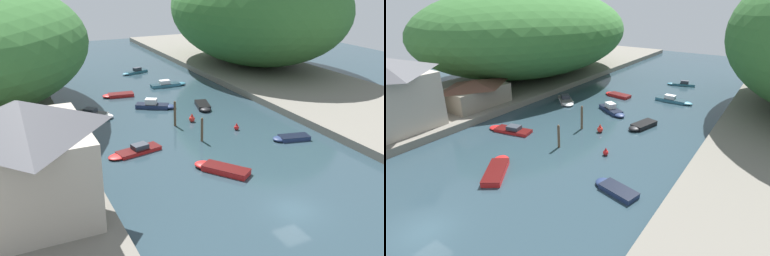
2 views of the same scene
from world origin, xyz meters
TOP-DOWN VIEW (x-y plane):
  - water_surface at (0.00, 30.00)m, footprint 130.00×130.00m
  - left_bank at (-24.98, 30.00)m, footprint 22.00×120.00m
  - hillside_left at (-26.08, 40.83)m, footprint 35.94×50.31m
  - boathouse_shed at (-18.54, 19.65)m, footprint 6.42×10.13m
  - boat_near_quay at (5.48, 27.82)m, footprint 2.87×5.01m
  - boat_open_rowboat at (5.62, 41.30)m, footprint 6.29×1.75m
  - boat_yellow_tender at (-0.61, 30.91)m, footprint 5.85×4.45m
  - boat_red_skiff at (-4.09, 38.94)m, footprint 5.03×2.43m
  - boat_cabin_cruiser at (9.34, 12.80)m, footprint 4.67×2.56m
  - boat_moored_right at (3.28, 52.78)m, footprint 5.56×2.86m
  - boat_far_right_bank at (-2.11, 9.10)m, footprint 4.85×5.78m
  - boat_small_dinghy at (-9.49, 30.82)m, footprint 5.28×5.12m
  - boat_far_upstream at (-8.47, 16.83)m, footprint 6.37×3.03m
  - mooring_post_middle at (-0.20, 16.87)m, footprint 0.30×0.30m
  - mooring_post_fourth at (-1.02, 22.94)m, footprint 0.31×0.31m
  - channel_buoy_near at (1.58, 23.40)m, footprint 0.77×0.77m
  - channel_buoy_far at (5.33, 18.29)m, footprint 0.63×0.63m
  - person_on_quay at (-16.41, 19.09)m, footprint 0.34×0.43m
  - person_by_boathouse at (-16.00, 9.99)m, footprint 0.27×0.41m

SIDE VIEW (x-z plane):
  - water_surface at x=0.00m, z-range 0.00..0.00m
  - boat_red_skiff at x=-4.09m, z-range 0.00..0.50m
  - boat_cabin_cruiser at x=9.34m, z-range 0.00..0.50m
  - boat_far_upstream at x=-8.47m, z-range -0.18..0.74m
  - boat_far_right_bank at x=-2.11m, z-range 0.00..0.58m
  - boat_near_quay at x=5.48m, z-range 0.00..0.62m
  - boat_moored_right at x=3.28m, z-range -0.21..0.85m
  - boat_open_rowboat at x=5.62m, z-range -0.22..0.92m
  - boat_small_dinghy at x=-9.49m, z-range -0.21..0.93m
  - channel_buoy_far at x=5.33m, z-range -0.10..0.84m
  - boat_yellow_tender at x=-0.61m, z-range -0.27..1.10m
  - channel_buoy_near at x=1.58m, z-range -0.13..1.03m
  - left_bank at x=-24.98m, z-range 0.00..1.00m
  - mooring_post_middle at x=-0.20m, z-range 0.01..2.90m
  - mooring_post_fourth at x=-1.02m, z-range 0.01..3.32m
  - person_on_quay at x=-16.41m, z-range 1.13..2.82m
  - person_by_boathouse at x=-16.00m, z-range 1.13..2.82m
  - boathouse_shed at x=-18.54m, z-range 1.06..5.01m
  - hillside_left at x=-26.08m, z-range 1.00..18.71m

